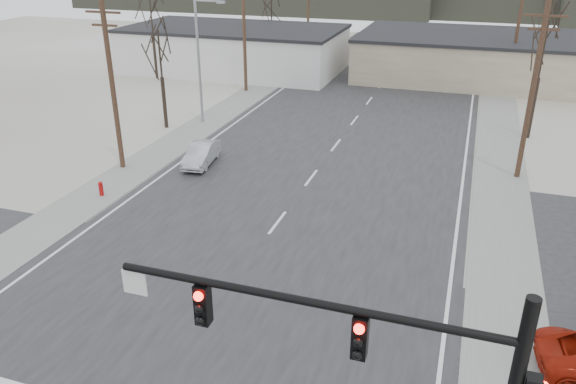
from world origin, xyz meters
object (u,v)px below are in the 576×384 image
at_px(traffic_signal_mast, 411,384).
at_px(car_far_b, 385,34).
at_px(sedan_crossing, 201,154).
at_px(car_far_a, 411,71).
at_px(fire_hydrant, 101,189).

relative_size(traffic_signal_mast, car_far_b, 2.29).
height_order(sedan_crossing, car_far_a, car_far_a).
xyz_separation_m(fire_hydrant, car_far_b, (6.13, 57.00, 0.26)).
height_order(traffic_signal_mast, car_far_a, traffic_signal_mast).
distance_m(traffic_signal_mast, car_far_a, 48.15).
xyz_separation_m(sedan_crossing, car_far_b, (3.04, 51.00, 0.01)).
bearing_deg(fire_hydrant, car_far_b, 83.86).
bearing_deg(car_far_a, sedan_crossing, 85.08).
xyz_separation_m(traffic_signal_mast, car_far_b, (-11.97, 71.20, -3.96)).
height_order(traffic_signal_mast, sedan_crossing, traffic_signal_mast).
height_order(traffic_signal_mast, fire_hydrant, traffic_signal_mast).
distance_m(sedan_crossing, car_far_a, 29.05).
bearing_deg(car_far_b, car_far_a, -57.40).
height_order(fire_hydrant, car_far_b, car_far_b).
distance_m(traffic_signal_mast, car_far_b, 72.31).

